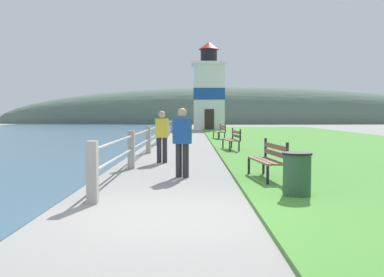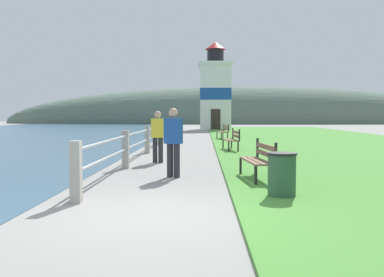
{
  "view_description": "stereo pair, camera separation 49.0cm",
  "coord_description": "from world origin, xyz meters",
  "px_view_note": "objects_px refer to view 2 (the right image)",
  "views": [
    {
      "loc": [
        0.4,
        -6.26,
        1.54
      ],
      "look_at": [
        0.32,
        15.23,
        0.3
      ],
      "focal_mm": 40.0,
      "sensor_mm": 36.0,
      "label": 1
    },
    {
      "loc": [
        0.89,
        -6.25,
        1.54
      ],
      "look_at": [
        0.32,
        15.23,
        0.3
      ],
      "focal_mm": 40.0,
      "sensor_mm": 36.0,
      "label": 2
    }
  ],
  "objects_px": {
    "lighthouse": "(215,92)",
    "person_strolling": "(173,140)",
    "park_bench_near": "(260,158)",
    "trash_bin": "(282,176)",
    "park_bench_far": "(224,131)",
    "park_bench_midway": "(232,138)",
    "person_by_railing": "(158,135)"
  },
  "relations": [
    {
      "from": "park_bench_midway",
      "to": "lighthouse",
      "type": "distance_m",
      "value": 24.85
    },
    {
      "from": "person_by_railing",
      "to": "park_bench_far",
      "type": "bearing_deg",
      "value": -11.25
    },
    {
      "from": "park_bench_near",
      "to": "lighthouse",
      "type": "bearing_deg",
      "value": -96.24
    },
    {
      "from": "person_strolling",
      "to": "person_by_railing",
      "type": "relative_size",
      "value": 1.03
    },
    {
      "from": "lighthouse",
      "to": "person_strolling",
      "type": "relative_size",
      "value": 5.1
    },
    {
      "from": "park_bench_midway",
      "to": "trash_bin",
      "type": "distance_m",
      "value": 9.86
    },
    {
      "from": "park_bench_near",
      "to": "trash_bin",
      "type": "relative_size",
      "value": 2.03
    },
    {
      "from": "park_bench_near",
      "to": "park_bench_far",
      "type": "distance_m",
      "value": 15.76
    },
    {
      "from": "park_bench_far",
      "to": "person_by_railing",
      "type": "height_order",
      "value": "person_by_railing"
    },
    {
      "from": "park_bench_midway",
      "to": "park_bench_far",
      "type": "height_order",
      "value": "same"
    },
    {
      "from": "park_bench_midway",
      "to": "park_bench_near",
      "type": "bearing_deg",
      "value": 85.05
    },
    {
      "from": "lighthouse",
      "to": "person_strolling",
      "type": "xyz_separation_m",
      "value": [
        -1.89,
        -31.93,
        -2.79
      ]
    },
    {
      "from": "park_bench_near",
      "to": "lighthouse",
      "type": "distance_m",
      "value": 32.63
    },
    {
      "from": "trash_bin",
      "to": "person_strolling",
      "type": "bearing_deg",
      "value": 129.68
    },
    {
      "from": "lighthouse",
      "to": "park_bench_far",
      "type": "bearing_deg",
      "value": -89.84
    },
    {
      "from": "park_bench_near",
      "to": "trash_bin",
      "type": "distance_m",
      "value": 2.04
    },
    {
      "from": "park_bench_far",
      "to": "person_by_railing",
      "type": "xyz_separation_m",
      "value": [
        -2.64,
        -12.11,
        0.35
      ]
    },
    {
      "from": "lighthouse",
      "to": "trash_bin",
      "type": "bearing_deg",
      "value": -89.57
    },
    {
      "from": "person_strolling",
      "to": "park_bench_near",
      "type": "bearing_deg",
      "value": -80.65
    },
    {
      "from": "park_bench_near",
      "to": "park_bench_midway",
      "type": "relative_size",
      "value": 1.02
    },
    {
      "from": "trash_bin",
      "to": "park_bench_midway",
      "type": "bearing_deg",
      "value": 91.3
    },
    {
      "from": "park_bench_far",
      "to": "trash_bin",
      "type": "bearing_deg",
      "value": 83.54
    },
    {
      "from": "park_bench_midway",
      "to": "person_by_railing",
      "type": "relative_size",
      "value": 1.02
    },
    {
      "from": "lighthouse",
      "to": "person_by_railing",
      "type": "relative_size",
      "value": 5.26
    },
    {
      "from": "lighthouse",
      "to": "trash_bin",
      "type": "relative_size",
      "value": 10.19
    },
    {
      "from": "park_bench_near",
      "to": "person_by_railing",
      "type": "distance_m",
      "value": 4.56
    },
    {
      "from": "park_bench_midway",
      "to": "trash_bin",
      "type": "relative_size",
      "value": 1.98
    },
    {
      "from": "person_strolling",
      "to": "person_by_railing",
      "type": "bearing_deg",
      "value": 37.62
    },
    {
      "from": "park_bench_near",
      "to": "person_strolling",
      "type": "height_order",
      "value": "person_strolling"
    },
    {
      "from": "park_bench_midway",
      "to": "park_bench_far",
      "type": "distance_m",
      "value": 7.93
    },
    {
      "from": "park_bench_far",
      "to": "trash_bin",
      "type": "relative_size",
      "value": 2.0
    },
    {
      "from": "park_bench_far",
      "to": "person_by_railing",
      "type": "distance_m",
      "value": 12.4
    }
  ]
}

